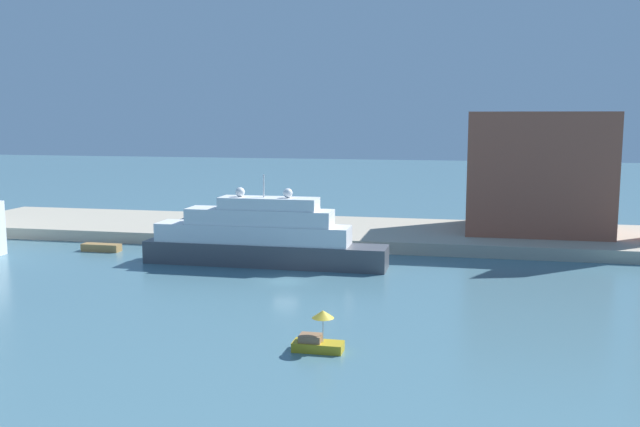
# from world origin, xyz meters

# --- Properties ---
(ground) EXTENTS (400.00, 400.00, 0.00)m
(ground) POSITION_xyz_m (0.00, 0.00, 0.00)
(ground) COLOR slate
(quay_dock) EXTENTS (110.00, 20.44, 1.50)m
(quay_dock) POSITION_xyz_m (0.00, 26.22, 0.75)
(quay_dock) COLOR #ADA38E
(quay_dock) RESTS_ON ground
(large_yacht) EXTENTS (27.46, 4.19, 10.15)m
(large_yacht) POSITION_xyz_m (-4.75, 7.08, 3.06)
(large_yacht) COLOR #4C4C51
(large_yacht) RESTS_ON ground
(small_motorboat) EXTENTS (3.58, 1.58, 3.00)m
(small_motorboat) POSITION_xyz_m (7.68, -19.91, 0.97)
(small_motorboat) COLOR #B7991E
(small_motorboat) RESTS_ON ground
(work_barge) EXTENTS (4.82, 1.47, 0.92)m
(work_barge) POSITION_xyz_m (-26.32, 10.62, 0.46)
(work_barge) COLOR olive
(work_barge) RESTS_ON ground
(harbor_building) EXTENTS (17.88, 14.22, 15.58)m
(harbor_building) POSITION_xyz_m (26.47, 28.83, 9.29)
(harbor_building) COLOR #93513D
(harbor_building) RESTS_ON quay_dock
(parked_car) EXTENTS (4.38, 1.64, 1.36)m
(parked_car) POSITION_xyz_m (-18.45, 20.58, 2.09)
(parked_car) COLOR silver
(parked_car) RESTS_ON quay_dock
(person_figure) EXTENTS (0.36, 0.36, 1.67)m
(person_figure) POSITION_xyz_m (-12.57, 21.43, 2.27)
(person_figure) COLOR maroon
(person_figure) RESTS_ON quay_dock
(mooring_bollard) EXTENTS (0.44, 0.44, 0.72)m
(mooring_bollard) POSITION_xyz_m (-3.83, 16.86, 1.86)
(mooring_bollard) COLOR black
(mooring_bollard) RESTS_ON quay_dock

